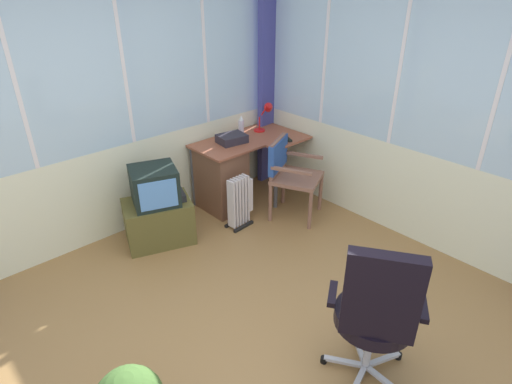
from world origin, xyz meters
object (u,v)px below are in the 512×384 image
object	(u,v)px
paper_tray	(232,139)
tv_on_stand	(158,210)
space_heater	(241,201)
desk_lamp	(267,113)
wooden_armchair	(287,167)
office_chair	(377,311)
desk	(224,175)
spray_bottle	(241,125)
tv_remote	(288,139)

from	to	relation	value
paper_tray	tv_on_stand	bearing A→B (deg)	-173.32
space_heater	tv_on_stand	bearing A→B (deg)	157.28
desk_lamp	wooden_armchair	size ratio (longest dim) A/B	0.39
space_heater	office_chair	bearing A→B (deg)	-108.34
desk_lamp	desk	bearing A→B (deg)	-177.16
wooden_armchair	desk	bearing A→B (deg)	124.18
office_chair	spray_bottle	bearing A→B (deg)	65.19
spray_bottle	wooden_armchair	bearing A→B (deg)	-90.93
desk	spray_bottle	bearing A→B (deg)	22.07
desk_lamp	tv_remote	distance (m)	0.44
desk_lamp	office_chair	xyz separation A→B (m)	(-1.51, -2.50, -0.33)
wooden_armchair	office_chair	world-z (taller)	office_chair
wooden_armchair	office_chair	bearing A→B (deg)	-122.62
tv_remote	wooden_armchair	size ratio (longest dim) A/B	0.17
wooden_armchair	space_heater	size ratio (longest dim) A/B	1.54
desk_lamp	paper_tray	xyz separation A→B (m)	(-0.56, -0.02, -0.17)
space_heater	tv_remote	bearing A→B (deg)	6.29
spray_bottle	space_heater	size ratio (longest dim) A/B	0.38
tv_on_stand	space_heater	world-z (taller)	tv_on_stand
spray_bottle	wooden_armchair	xyz separation A→B (m)	(-0.01, -0.75, -0.28)
spray_bottle	wooden_armchair	world-z (taller)	spray_bottle
desk_lamp	tv_on_stand	distance (m)	1.73
desk_lamp	office_chair	distance (m)	2.94
tv_remote	desk_lamp	bearing A→B (deg)	106.51
spray_bottle	tv_remote	bearing A→B (deg)	-64.50
desk_lamp	wooden_armchair	xyz separation A→B (m)	(-0.30, -0.62, -0.39)
desk	paper_tray	xyz separation A→B (m)	(0.14, 0.02, 0.39)
spray_bottle	desk_lamp	bearing A→B (deg)	-24.32
office_chair	wooden_armchair	bearing A→B (deg)	57.38
paper_tray	wooden_armchair	bearing A→B (deg)	-67.18
wooden_armchair	tv_on_stand	xyz separation A→B (m)	(-1.32, 0.48, -0.21)
desk_lamp	space_heater	size ratio (longest dim) A/B	0.60
desk	space_heater	xyz separation A→B (m)	(-0.13, -0.43, -0.11)
tv_remote	office_chair	size ratio (longest dim) A/B	0.14
tv_remote	wooden_armchair	bearing A→B (deg)	-114.02
paper_tray	wooden_armchair	xyz separation A→B (m)	(0.25, -0.60, -0.22)
spray_bottle	tv_on_stand	world-z (taller)	spray_bottle
desk_lamp	tv_remote	bearing A→B (deg)	-96.77
spray_bottle	paper_tray	distance (m)	0.31
paper_tray	tv_on_stand	size ratio (longest dim) A/B	0.38
paper_tray	office_chair	bearing A→B (deg)	-110.94
wooden_armchair	paper_tray	bearing A→B (deg)	112.82
desk_lamp	paper_tray	world-z (taller)	desk_lamp
desk	tv_on_stand	world-z (taller)	tv_on_stand
office_chair	tv_on_stand	bearing A→B (deg)	92.68
desk	wooden_armchair	xyz separation A→B (m)	(0.40, -0.58, 0.17)
desk	tv_remote	world-z (taller)	tv_remote
tv_remote	spray_bottle	xyz separation A→B (m)	(-0.24, 0.51, 0.09)
desk	office_chair	world-z (taller)	office_chair
tv_remote	spray_bottle	distance (m)	0.58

